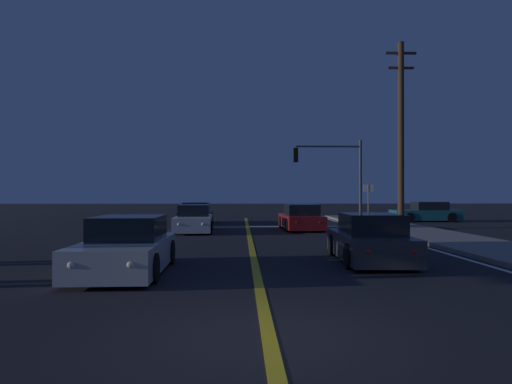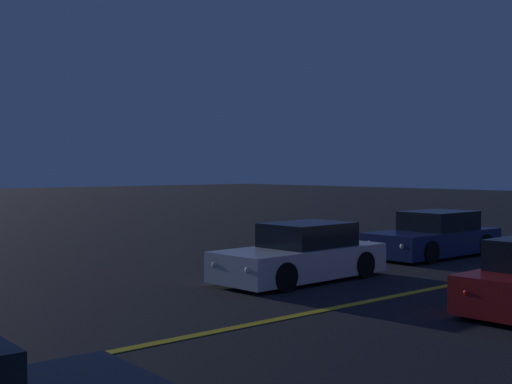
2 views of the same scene
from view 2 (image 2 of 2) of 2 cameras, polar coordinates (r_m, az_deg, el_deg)
name	(u,v)px [view 2 (image 2 of 2)]	position (r m, az deg, el deg)	size (l,w,h in m)	color
lane_line_center	(148,345)	(10.48, -9.03, -12.52)	(0.20, 36.39, 0.01)	gold
car_following_oncoming_navy	(434,237)	(21.03, 14.73, -3.65)	(1.93, 4.59, 1.34)	navy
car_side_waiting_white	(302,255)	(16.08, 3.86, -5.32)	(1.98, 4.46, 1.34)	silver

